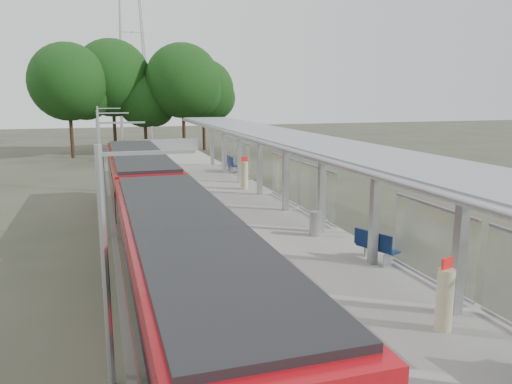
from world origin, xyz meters
TOP-DOWN VIEW (x-y plane):
  - trackbed at (-4.50, 20.00)m, footprint 3.00×70.00m
  - platform at (0.00, 20.00)m, footprint 6.00×50.00m
  - tactile_strip at (-2.55, 20.00)m, footprint 0.60×50.00m
  - end_fence at (0.00, 44.95)m, footprint 6.00×0.10m
  - train at (-4.50, 14.34)m, footprint 2.74×27.60m
  - canopy at (1.61, 16.19)m, footprint 3.27×38.00m
  - pylon at (-1.00, 73.00)m, footprint 8.00×4.00m
  - tree_cluster at (-1.86, 52.06)m, footprint 21.77×10.72m
  - catenary_masts at (-6.22, 19.00)m, footprint 2.08×48.16m
  - bench_mid at (2.19, 10.15)m, footprint 1.00×1.53m
  - bench_far at (2.60, 30.37)m, footprint 0.52×1.63m
  - info_pillar_near at (1.14, 5.35)m, footprint 0.40×0.40m
  - info_pillar_far at (1.62, 23.70)m, footprint 0.43×0.43m
  - litter_bin at (1.57, 13.57)m, footprint 0.57×0.57m

SIDE VIEW (x-z plane):
  - trackbed at x=-4.50m, z-range 0.00..0.24m
  - platform at x=0.00m, z-range 0.00..1.00m
  - tactile_strip at x=-2.55m, z-range 1.00..1.02m
  - litter_bin at x=1.57m, z-range 1.00..1.95m
  - bench_mid at x=2.19m, z-range 1.03..2.04m
  - bench_far at x=2.60m, z-range 1.03..2.14m
  - end_fence at x=0.00m, z-range 1.00..2.20m
  - info_pillar_near at x=1.14m, z-range 0.88..2.64m
  - info_pillar_far at x=1.62m, z-range 0.87..2.77m
  - train at x=-4.50m, z-range 0.24..3.86m
  - catenary_masts at x=-6.22m, z-range 0.21..5.61m
  - canopy at x=1.61m, z-range 2.37..6.03m
  - tree_cluster at x=-1.86m, z-range 1.39..13.67m
  - pylon at x=-1.00m, z-range 0.00..38.00m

